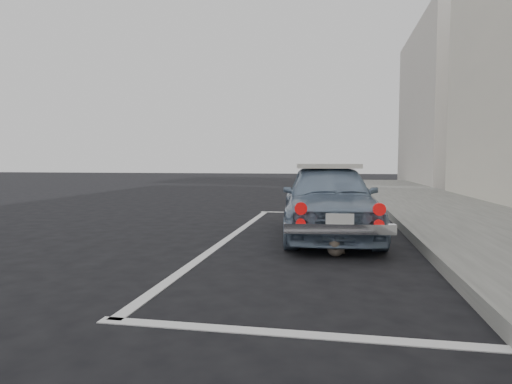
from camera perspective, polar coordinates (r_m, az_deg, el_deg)
ground at (r=3.60m, az=-1.27°, el=-14.98°), size 80.00×80.00×0.00m
building_far at (r=24.17m, az=24.36°, el=10.39°), size 3.50×10.00×8.00m
pline_rear at (r=3.07m, az=6.37°, el=-18.38°), size 3.00×0.12×0.01m
pline_front at (r=9.90m, az=9.30°, el=-2.80°), size 3.00×0.12×0.01m
pline_side at (r=6.63m, az=-3.62°, el=-6.13°), size 0.12×7.00×0.01m
retro_coupe at (r=6.82m, az=9.57°, el=-0.89°), size 1.71×3.57×1.17m
cat at (r=5.44m, az=10.59°, el=-7.20°), size 0.26×0.49×0.26m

